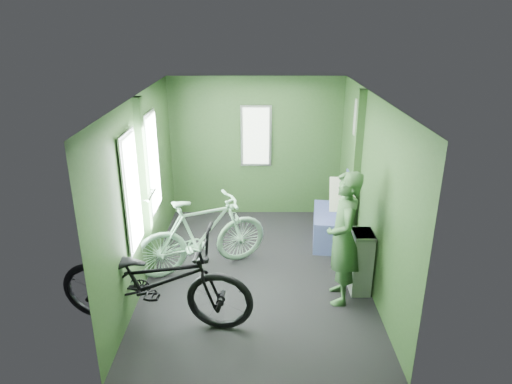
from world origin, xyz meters
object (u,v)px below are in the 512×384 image
(bicycle_black, at_px, (159,324))
(waste_box, at_px, (361,262))
(bicycle_mint, at_px, (204,270))
(bench_seat, at_px, (333,223))
(passenger, at_px, (343,238))

(bicycle_black, bearing_deg, waste_box, -66.70)
(waste_box, bearing_deg, bicycle_black, -164.17)
(bicycle_mint, distance_m, bench_seat, 2.05)
(bicycle_mint, bearing_deg, bench_seat, -89.92)
(passenger, distance_m, bench_seat, 1.58)
(passenger, bearing_deg, waste_box, 124.81)
(passenger, height_order, bench_seat, passenger)
(bicycle_black, distance_m, bench_seat, 2.99)
(bicycle_mint, xyz_separation_m, waste_box, (1.95, -0.47, 0.39))
(passenger, height_order, waste_box, passenger)
(bicycle_mint, relative_size, passenger, 1.12)
(bicycle_black, bearing_deg, bench_seat, -40.69)
(bench_seat, bearing_deg, bicycle_mint, -147.91)
(bicycle_black, relative_size, bench_seat, 2.11)
(bench_seat, bearing_deg, bicycle_black, -130.93)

